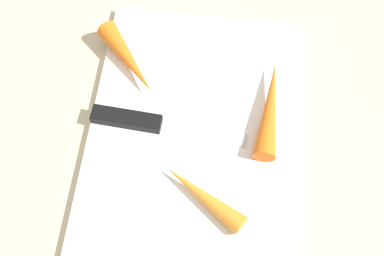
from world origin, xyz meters
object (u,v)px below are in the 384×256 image
knife (137,121)px  carrot_medium (128,59)px  cutting_board (192,130)px  carrot_shortest (203,196)px  carrot_longest (270,109)px

knife → carrot_medium: carrot_medium is taller
knife → carrot_medium: size_ratio=1.68×
cutting_board → carrot_shortest: carrot_shortest is taller
cutting_board → carrot_medium: carrot_medium is taller
knife → carrot_shortest: (-0.09, -0.09, 0.01)m
cutting_board → carrot_shortest: bearing=-165.8°
carrot_medium → carrot_shortest: bearing=-6.0°
cutting_board → knife: 0.07m
knife → carrot_shortest: size_ratio=1.75×
carrot_medium → carrot_longest: bearing=34.6°
carrot_shortest → carrot_medium: bearing=-23.5°
cutting_board → carrot_medium: bearing=48.4°
cutting_board → knife: bearing=91.2°
knife → carrot_longest: bearing=15.0°
knife → carrot_medium: 0.09m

